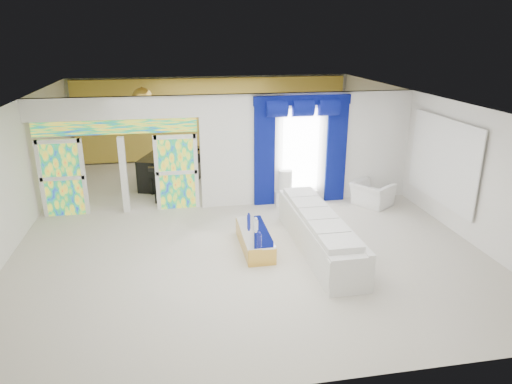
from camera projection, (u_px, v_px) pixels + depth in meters
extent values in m
plane|color=#B7AF9E|center=(236.00, 218.00, 11.79)|extent=(12.00, 12.00, 0.00)
cube|color=white|center=(309.00, 148.00, 12.59)|extent=(5.70, 0.18, 3.00)
cube|color=white|center=(114.00, 108.00, 11.35)|extent=(4.30, 0.18, 0.55)
cube|color=#994C3F|center=(63.00, 178.00, 11.68)|extent=(0.95, 0.04, 2.00)
cube|color=#994C3F|center=(177.00, 172.00, 12.16)|extent=(0.95, 0.04, 2.00)
cube|color=#994C3F|center=(116.00, 127.00, 11.51)|extent=(4.00, 0.05, 0.35)
cube|color=white|center=(301.00, 151.00, 12.47)|extent=(1.00, 0.02, 2.30)
cube|color=#031349|center=(264.00, 155.00, 12.29)|extent=(0.55, 0.10, 2.80)
cube|color=#031349|center=(336.00, 152.00, 12.63)|extent=(0.55, 0.10, 2.80)
cube|color=#031349|center=(303.00, 100.00, 11.99)|extent=(2.60, 0.12, 0.25)
cube|color=white|center=(443.00, 161.00, 11.18)|extent=(0.04, 2.70, 1.90)
cube|color=#C38A2E|center=(213.00, 119.00, 16.78)|extent=(9.70, 0.12, 2.90)
cube|color=white|center=(318.00, 234.00, 10.00)|extent=(0.87, 3.87, 0.74)
cube|color=gold|center=(255.00, 240.00, 10.11)|extent=(0.60, 1.75, 0.39)
cube|color=silver|center=(296.00, 197.00, 12.74)|extent=(1.17, 0.38, 0.39)
cylinder|color=silver|center=(285.00, 181.00, 12.53)|extent=(0.36, 0.36, 0.58)
imported|color=white|center=(372.00, 194.00, 12.58)|extent=(1.25, 1.28, 0.63)
cube|color=black|center=(170.00, 170.00, 14.20)|extent=(1.96, 2.24, 0.95)
cube|color=black|center=(171.00, 198.00, 12.83)|extent=(0.89, 0.58, 0.28)
cube|color=#A27551|center=(69.00, 182.00, 13.47)|extent=(0.58, 0.54, 0.73)
sphere|color=gold|center=(142.00, 98.00, 13.70)|extent=(0.60, 0.60, 0.60)
cylinder|color=navy|center=(259.00, 238.00, 9.51)|extent=(0.09, 0.09, 0.19)
cylinder|color=silver|center=(256.00, 223.00, 10.33)|extent=(0.11, 0.11, 0.13)
cylinder|color=navy|center=(249.00, 219.00, 10.49)|extent=(0.08, 0.08, 0.19)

